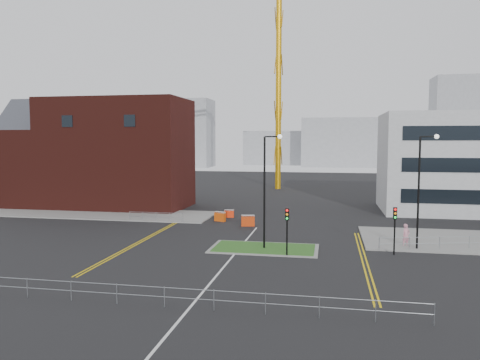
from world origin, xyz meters
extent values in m
plane|color=black|center=(0.00, 0.00, 0.00)|extent=(200.00, 200.00, 0.00)
cube|color=slate|center=(-20.00, 22.00, 0.06)|extent=(28.00, 8.00, 0.12)
cube|color=slate|center=(2.00, 8.00, 0.04)|extent=(8.60, 4.60, 0.08)
cube|color=#29541C|center=(2.00, 8.00, 0.06)|extent=(8.00, 4.00, 0.12)
cube|color=#441611|center=(-20.00, 28.00, 7.00)|extent=(18.00, 10.00, 14.00)
cube|color=black|center=(-24.00, 22.98, 11.00)|extent=(1.40, 0.10, 1.40)
cube|color=black|center=(-16.00, 22.98, 11.00)|extent=(1.40, 0.10, 1.40)
cube|color=#441611|center=(-32.00, 28.00, 5.00)|extent=(6.00, 10.00, 10.00)
cube|color=#2D3038|center=(-32.00, 28.00, 10.00)|extent=(6.40, 8.49, 8.49)
cylinder|color=orange|center=(-2.00, 55.00, 19.12)|extent=(1.00, 1.00, 38.24)
cylinder|color=black|center=(2.00, 8.00, 4.50)|extent=(0.16, 0.16, 9.00)
cylinder|color=black|center=(2.60, 8.00, 9.00)|extent=(1.20, 0.10, 0.10)
sphere|color=silver|center=(3.20, 8.00, 9.00)|extent=(0.36, 0.36, 0.36)
cylinder|color=black|center=(14.00, 10.00, 4.50)|extent=(0.16, 0.16, 9.00)
cylinder|color=black|center=(14.60, 10.00, 9.00)|extent=(1.20, 0.10, 0.10)
sphere|color=silver|center=(15.20, 10.00, 9.00)|extent=(0.36, 0.36, 0.36)
cylinder|color=black|center=(4.00, 6.00, 1.50)|extent=(0.12, 0.12, 3.00)
cube|color=black|center=(4.00, 6.00, 3.20)|extent=(0.28, 0.22, 0.90)
sphere|color=red|center=(4.00, 5.87, 3.50)|extent=(0.18, 0.18, 0.18)
sphere|color=orange|center=(4.00, 5.87, 3.20)|extent=(0.18, 0.18, 0.18)
sphere|color=#0CCC33|center=(4.00, 5.87, 2.90)|extent=(0.18, 0.18, 0.18)
cylinder|color=black|center=(12.00, 8.00, 1.50)|extent=(0.12, 0.12, 3.00)
cube|color=black|center=(12.00, 8.00, 3.20)|extent=(0.28, 0.22, 0.90)
sphere|color=red|center=(12.00, 7.87, 3.50)|extent=(0.18, 0.18, 0.18)
sphere|color=orange|center=(12.00, 7.87, 3.20)|extent=(0.18, 0.18, 0.18)
sphere|color=#0CCC33|center=(12.00, 7.87, 2.90)|extent=(0.18, 0.18, 0.18)
cylinder|color=gray|center=(0.00, -6.00, 1.05)|extent=(24.00, 0.04, 0.04)
cylinder|color=gray|center=(0.00, -6.00, 0.55)|extent=(24.00, 0.04, 0.04)
cylinder|color=gray|center=(12.00, -6.00, 0.55)|extent=(0.05, 0.05, 1.10)
cylinder|color=gray|center=(-11.00, 18.00, 1.05)|extent=(6.00, 0.04, 0.04)
cylinder|color=gray|center=(-11.00, 18.00, 0.55)|extent=(6.00, 0.04, 0.04)
cylinder|color=gray|center=(-14.00, 18.00, 0.55)|extent=(0.05, 0.05, 1.10)
cylinder|color=gray|center=(-8.00, 18.00, 0.55)|extent=(0.05, 0.05, 1.10)
cylinder|color=gray|center=(11.00, 9.00, 0.55)|extent=(0.05, 0.05, 1.10)
cube|color=silver|center=(0.00, 2.00, 0.01)|extent=(0.15, 30.00, 0.01)
cube|color=gold|center=(-9.00, 10.00, 0.01)|extent=(0.12, 24.00, 0.01)
cube|color=gold|center=(-8.70, 10.00, 0.01)|extent=(0.12, 24.00, 0.01)
cube|color=gold|center=(9.50, 6.00, 0.01)|extent=(0.12, 20.00, 0.01)
cube|color=gold|center=(9.80, 6.00, 0.01)|extent=(0.12, 20.00, 0.01)
cube|color=gray|center=(-40.00, 120.00, 11.00)|extent=(18.00, 12.00, 22.00)
cube|color=gray|center=(10.00, 130.00, 8.00)|extent=(24.00, 12.00, 16.00)
cube|color=gray|center=(45.00, 125.00, 14.00)|extent=(14.00, 12.00, 28.00)
cube|color=gray|center=(-8.00, 140.00, 6.00)|extent=(30.00, 12.00, 12.00)
imported|color=pink|center=(13.28, 10.80, 0.96)|extent=(0.84, 0.77, 1.92)
cube|color=#CF480B|center=(-4.46, 19.91, 0.52)|extent=(1.31, 0.82, 1.03)
cube|color=silver|center=(-4.46, 19.91, 0.98)|extent=(1.31, 0.82, 0.12)
cube|color=#F7330D|center=(-4.00, 22.54, 0.44)|extent=(1.08, 0.46, 0.88)
cube|color=silver|center=(-4.00, 22.54, 0.83)|extent=(1.08, 0.46, 0.11)
cube|color=red|center=(-1.00, 17.66, 0.56)|extent=(1.41, 0.73, 1.12)
cube|color=silver|center=(-1.00, 17.66, 1.06)|extent=(1.41, 0.73, 0.13)
camera|label=1|loc=(7.02, -28.65, 8.71)|focal=35.00mm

